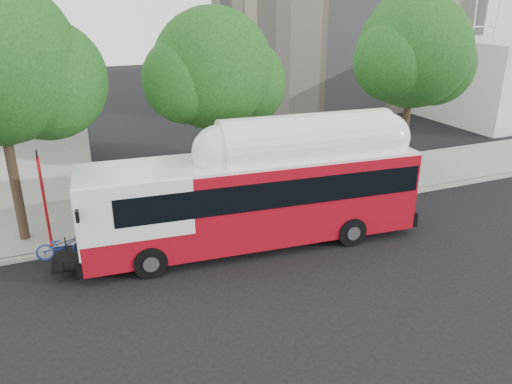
{
  "coord_description": "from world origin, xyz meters",
  "views": [
    {
      "loc": [
        -7.44,
        -13.99,
        8.8
      ],
      "look_at": [
        -0.34,
        3.0,
        1.66
      ],
      "focal_mm": 35.0,
      "sensor_mm": 36.0,
      "label": 1
    }
  ],
  "objects": [
    {
      "name": "street_tree_right",
      "position": [
        9.44,
        5.86,
        6.26
      ],
      "size": [
        6.21,
        5.4,
        9.18
      ],
      "color": "#2D2116",
      "rests_on": "ground"
    },
    {
      "name": "curb_strip",
      "position": [
        0.0,
        3.9,
        0.07
      ],
      "size": [
        60.0,
        0.3,
        0.15
      ],
      "primitive_type": "cube",
      "color": "gray",
      "rests_on": "ground"
    },
    {
      "name": "ground",
      "position": [
        0.0,
        0.0,
        0.0
      ],
      "size": [
        120.0,
        120.0,
        0.0
      ],
      "primitive_type": "plane",
      "color": "black",
      "rests_on": "ground"
    },
    {
      "name": "street_tree_mid",
      "position": [
        -0.59,
        6.06,
        5.91
      ],
      "size": [
        5.75,
        5.0,
        8.62
      ],
      "color": "#2D2116",
      "rests_on": "ground"
    },
    {
      "name": "transit_bus",
      "position": [
        -0.82,
        1.89,
        1.85
      ],
      "size": [
        13.51,
        3.69,
        3.95
      ],
      "rotation": [
        0.0,
        0.0,
        -0.08
      ],
      "color": "#9E0A17",
      "rests_on": "ground"
    },
    {
      "name": "signal_pole",
      "position": [
        -8.07,
        4.41,
        1.97
      ],
      "size": [
        0.11,
        0.36,
        3.85
      ],
      "color": "red",
      "rests_on": "ground"
    },
    {
      "name": "street_tree_left",
      "position": [
        -8.53,
        5.56,
        6.6
      ],
      "size": [
        6.67,
        5.8,
        9.74
      ],
      "color": "#2D2116",
      "rests_on": "ground"
    },
    {
      "name": "sidewalk",
      "position": [
        0.0,
        6.5,
        0.07
      ],
      "size": [
        60.0,
        5.0,
        0.15
      ],
      "primitive_type": "cube",
      "color": "gray",
      "rests_on": "ground"
    },
    {
      "name": "red_curb_segment",
      "position": [
        -3.0,
        3.9,
        0.08
      ],
      "size": [
        10.0,
        0.32,
        0.16
      ],
      "primitive_type": "cube",
      "color": "maroon",
      "rests_on": "ground"
    }
  ]
}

